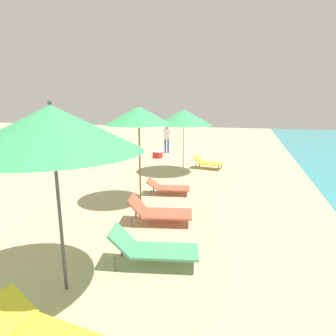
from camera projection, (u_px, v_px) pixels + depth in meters
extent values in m
cylinder|color=#4C4C51|center=(61.00, 224.00, 4.11)|extent=(0.05, 0.05, 2.15)
cone|color=#3FB266|center=(52.00, 129.00, 3.80)|extent=(2.50, 2.50, 0.64)
sphere|color=#4C4C51|center=(50.00, 102.00, 3.73)|extent=(0.06, 0.06, 0.06)
cube|color=#4CA572|center=(165.00, 251.00, 4.92)|extent=(1.27, 0.81, 0.04)
cube|color=#4CA572|center=(122.00, 239.00, 4.93)|extent=(0.49, 0.65, 0.39)
cylinder|color=#59595E|center=(192.00, 253.00, 5.15)|extent=(0.04, 0.04, 0.26)
cylinder|color=#59595E|center=(193.00, 268.00, 4.68)|extent=(0.04, 0.04, 0.26)
cylinder|color=#59595E|center=(122.00, 250.00, 5.25)|extent=(0.04, 0.04, 0.26)
cylinder|color=#59595E|center=(115.00, 264.00, 4.78)|extent=(0.04, 0.04, 0.26)
cube|color=yellow|center=(2.00, 315.00, 3.25)|extent=(0.50, 0.68, 0.32)
cylinder|color=#59595E|center=(22.00, 319.00, 3.58)|extent=(0.04, 0.04, 0.23)
cylinder|color=olive|center=(140.00, 165.00, 7.95)|extent=(0.05, 0.05, 2.24)
cone|color=#3FB266|center=(139.00, 116.00, 7.65)|extent=(1.89, 1.89, 0.51)
sphere|color=olive|center=(139.00, 105.00, 7.59)|extent=(0.06, 0.06, 0.06)
cube|color=#D8593F|center=(174.00, 188.00, 8.88)|extent=(1.08, 0.74, 0.04)
cube|color=#D8593F|center=(153.00, 183.00, 8.91)|extent=(0.48, 0.63, 0.26)
cylinder|color=#59595E|center=(187.00, 190.00, 9.09)|extent=(0.04, 0.04, 0.18)
cylinder|color=#59595E|center=(186.00, 194.00, 8.64)|extent=(0.04, 0.04, 0.18)
cylinder|color=#59595E|center=(154.00, 189.00, 9.19)|extent=(0.04, 0.04, 0.18)
cylinder|color=#59595E|center=(151.00, 193.00, 8.74)|extent=(0.04, 0.04, 0.18)
cube|color=#D8593F|center=(168.00, 214.00, 6.70)|extent=(1.28, 0.91, 0.04)
cube|color=#D8593F|center=(137.00, 205.00, 6.71)|extent=(0.48, 0.74, 0.41)
cylinder|color=#59595E|center=(188.00, 215.00, 6.99)|extent=(0.04, 0.04, 0.22)
cylinder|color=#59595E|center=(188.00, 224.00, 6.42)|extent=(0.04, 0.04, 0.22)
cylinder|color=#59595E|center=(136.00, 213.00, 7.07)|extent=(0.04, 0.04, 0.22)
cylinder|color=#59595E|center=(131.00, 223.00, 6.50)|extent=(0.04, 0.04, 0.22)
cylinder|color=silver|center=(183.00, 149.00, 11.59)|extent=(0.05, 0.05, 1.97)
cone|color=#3FB266|center=(184.00, 117.00, 11.30)|extent=(2.34, 2.34, 0.63)
sphere|color=silver|center=(184.00, 109.00, 11.22)|extent=(0.06, 0.06, 0.06)
cube|color=yellow|center=(212.00, 164.00, 12.37)|extent=(1.01, 0.76, 0.04)
cube|color=yellow|center=(198.00, 159.00, 12.58)|extent=(0.42, 0.67, 0.28)
cylinder|color=#59595E|center=(221.00, 166.00, 12.49)|extent=(0.04, 0.04, 0.22)
cylinder|color=#59595E|center=(218.00, 169.00, 12.01)|extent=(0.04, 0.04, 0.22)
cylinder|color=#59595E|center=(200.00, 164.00, 12.89)|extent=(0.04, 0.04, 0.22)
cylinder|color=#59595E|center=(196.00, 166.00, 12.42)|extent=(0.04, 0.04, 0.22)
cylinder|color=#334CB2|center=(168.00, 146.00, 16.45)|extent=(0.11, 0.11, 0.81)
cylinder|color=#334CB2|center=(165.00, 146.00, 16.46)|extent=(0.11, 0.11, 0.81)
cube|color=silver|center=(167.00, 134.00, 16.30)|extent=(0.40, 0.28, 0.61)
sphere|color=#9E704C|center=(167.00, 127.00, 16.21)|extent=(0.22, 0.22, 0.22)
cube|color=red|center=(158.00, 155.00, 14.95)|extent=(0.50, 0.44, 0.31)
cube|color=white|center=(158.00, 152.00, 14.91)|extent=(0.51, 0.45, 0.05)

